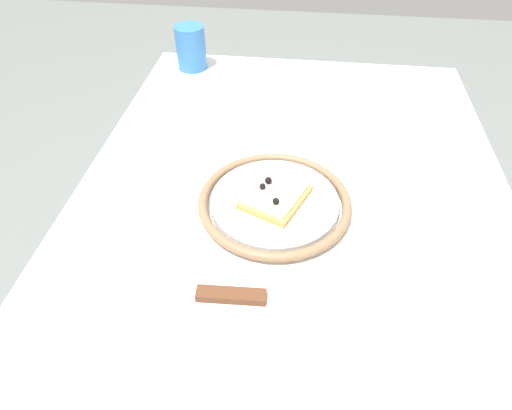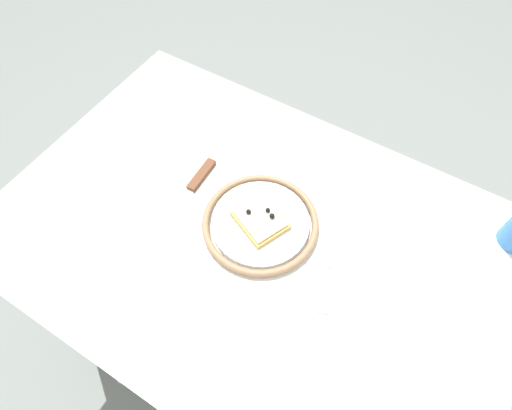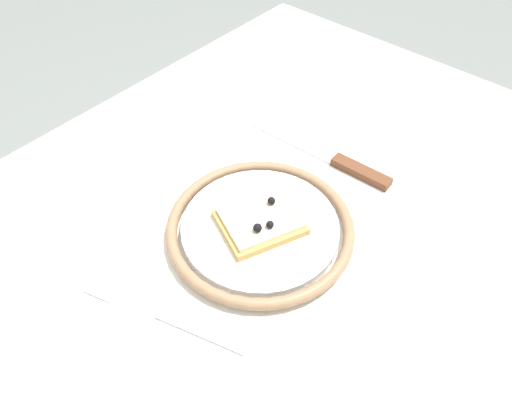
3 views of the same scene
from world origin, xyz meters
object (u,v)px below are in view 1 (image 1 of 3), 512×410
at_px(pizza_slice_near, 275,197).
at_px(fork, 286,146).
at_px(dining_table, 288,251).
at_px(plate, 274,204).
at_px(cup, 191,48).
at_px(knife, 257,297).

bearing_deg(pizza_slice_near, fork, 178.02).
distance_m(dining_table, plate, 0.12).
bearing_deg(cup, pizza_slice_near, 27.43).
xyz_separation_m(dining_table, pizza_slice_near, (0.00, -0.03, 0.13)).
relative_size(dining_table, cup, 10.79).
bearing_deg(cup, knife, 20.12).
distance_m(plate, fork, 0.17).
height_order(dining_table, fork, fork).
distance_m(dining_table, pizza_slice_near, 0.13).
bearing_deg(knife, cup, -159.88).
xyz_separation_m(dining_table, cup, (-0.45, -0.26, 0.15)).
height_order(pizza_slice_near, cup, cup).
xyz_separation_m(knife, cup, (-0.62, -0.23, 0.04)).
relative_size(dining_table, pizza_slice_near, 8.58).
relative_size(plate, fork, 1.20).
relative_size(plate, pizza_slice_near, 1.95).
relative_size(plate, knife, 0.99).
xyz_separation_m(pizza_slice_near, knife, (0.17, -0.01, -0.02)).
height_order(plate, pizza_slice_near, pizza_slice_near).
height_order(plate, knife, plate).
bearing_deg(dining_table, knife, -10.85).
relative_size(pizza_slice_near, knife, 0.51).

